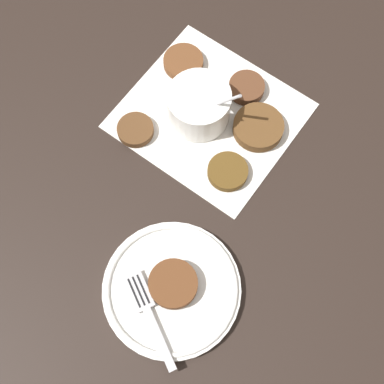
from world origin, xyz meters
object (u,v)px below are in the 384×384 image
sauce_bowl (199,107)px  serving_plate (172,289)px  fritter_on_plate (173,284)px  fork (147,310)px

sauce_bowl → serving_plate: 0.30m
sauce_bowl → fritter_on_plate: (0.09, -0.28, -0.00)m
sauce_bowl → fork: sauce_bowl is taller
serving_plate → fritter_on_plate: bearing=82.2°
sauce_bowl → fritter_on_plate: bearing=-72.4°
sauce_bowl → fritter_on_plate: sauce_bowl is taller
serving_plate → fritter_on_plate: size_ratio=2.84×
sauce_bowl → serving_plate: sauce_bowl is taller
serving_plate → fritter_on_plate: (0.00, 0.01, 0.02)m
serving_plate → fork: fork is taller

